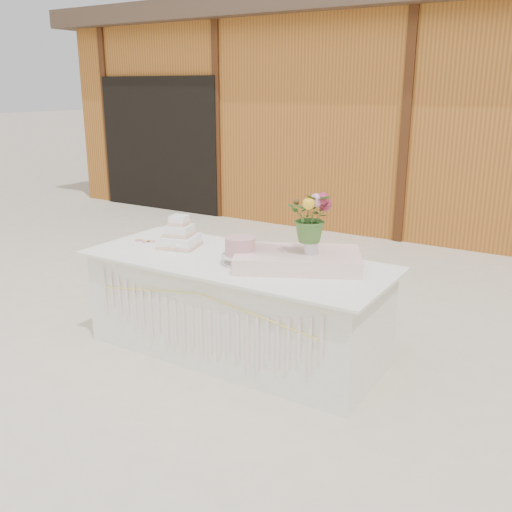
% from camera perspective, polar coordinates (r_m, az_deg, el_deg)
% --- Properties ---
extents(ground, '(80.00, 80.00, 0.00)m').
position_cam_1_polar(ground, '(4.62, -1.98, -9.50)').
color(ground, beige).
rests_on(ground, ground).
extents(barn, '(12.60, 4.60, 3.30)m').
position_cam_1_polar(barn, '(9.73, 18.40, 13.67)').
color(barn, '#A86323').
rests_on(barn, ground).
extents(cake_table, '(2.40, 1.00, 0.77)m').
position_cam_1_polar(cake_table, '(4.46, -2.07, -5.05)').
color(cake_table, white).
rests_on(cake_table, ground).
extents(wedding_cake, '(0.35, 0.35, 0.26)m').
position_cam_1_polar(wedding_cake, '(4.69, -7.64, 1.96)').
color(wedding_cake, white).
rests_on(wedding_cake, cake_table).
extents(pink_cake_stand, '(0.28, 0.28, 0.20)m').
position_cam_1_polar(pink_cake_stand, '(4.19, -1.59, 0.68)').
color(pink_cake_stand, silver).
rests_on(pink_cake_stand, cake_table).
extents(satin_runner, '(1.04, 0.86, 0.11)m').
position_cam_1_polar(satin_runner, '(4.15, 4.18, -0.35)').
color(satin_runner, '#FFD2CD').
rests_on(satin_runner, cake_table).
extents(flower_vase, '(0.10, 0.10, 0.14)m').
position_cam_1_polar(flower_vase, '(4.08, 5.54, 1.16)').
color(flower_vase, silver).
rests_on(flower_vase, satin_runner).
extents(bouquet, '(0.39, 0.36, 0.36)m').
position_cam_1_polar(bouquet, '(4.02, 5.64, 4.59)').
color(bouquet, '#416C2B').
rests_on(bouquet, flower_vase).
extents(loose_flowers, '(0.16, 0.34, 0.02)m').
position_cam_1_polar(loose_flowers, '(5.01, -10.16, 1.82)').
color(loose_flowers, pink).
rests_on(loose_flowers, cake_table).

